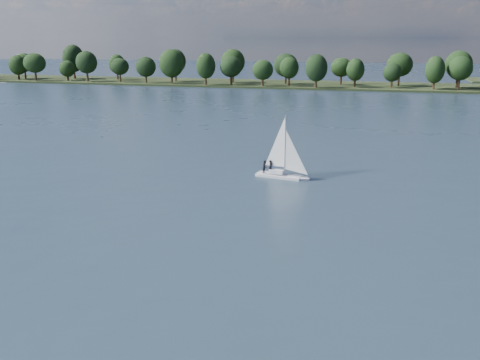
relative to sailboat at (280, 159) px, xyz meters
The scene contains 5 objects.
ground 46.05m from the sailboat, 87.47° to the left, with size 700.00×700.00×0.00m, color #233342.
far_shore 157.96m from the sailboat, 89.26° to the left, with size 660.00×40.00×1.50m, color black.
sailboat is the anchor object (origin of this frame).
pontoon 205.14m from the sailboat, 138.83° to the left, with size 4.00×2.00×0.50m, color slate.
treeline 154.15m from the sailboat, 92.90° to the left, with size 562.89×73.56×17.98m.
Camera 1 is at (12.24, -20.72, 19.80)m, focal length 40.00 mm.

